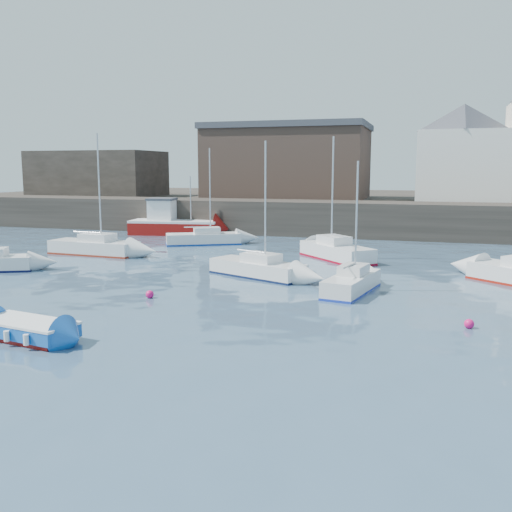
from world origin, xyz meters
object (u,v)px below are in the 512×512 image
(buoy_far, at_px, (262,266))
(buoy_near, at_px, (150,298))
(buoy_mid, at_px, (469,328))
(sailboat_h, at_px, (204,238))
(sailboat_f, at_px, (336,251))
(fishing_boat, at_px, (172,223))
(blue_dinghy, at_px, (27,329))
(sailboat_b, at_px, (258,268))
(sailboat_c, at_px, (352,283))
(sailboat_e, at_px, (95,247))

(buoy_far, bearing_deg, buoy_near, -104.82)
(buoy_mid, bearing_deg, sailboat_h, 133.90)
(sailboat_f, bearing_deg, buoy_near, -115.26)
(fishing_boat, relative_size, sailboat_h, 1.11)
(blue_dinghy, relative_size, sailboat_b, 0.52)
(sailboat_b, relative_size, sailboat_c, 1.17)
(sailboat_h, bearing_deg, buoy_mid, -46.10)
(sailboat_b, bearing_deg, buoy_mid, -35.54)
(sailboat_c, distance_m, sailboat_h, 19.58)
(fishing_boat, relative_size, buoy_mid, 22.44)
(sailboat_b, height_order, sailboat_c, sailboat_b)
(sailboat_h, bearing_deg, sailboat_b, -55.74)
(sailboat_f, xyz_separation_m, buoy_near, (-6.43, -13.62, -0.56))
(sailboat_e, relative_size, buoy_near, 22.01)
(fishing_boat, bearing_deg, buoy_near, -67.05)
(sailboat_c, bearing_deg, buoy_mid, -44.69)
(sailboat_e, distance_m, sailboat_f, 16.56)
(buoy_far, bearing_deg, sailboat_e, 173.95)
(sailboat_e, relative_size, buoy_mid, 22.33)
(sailboat_b, height_order, buoy_mid, sailboat_b)
(fishing_boat, xyz_separation_m, buoy_mid, (23.79, -24.75, -1.01))
(blue_dinghy, distance_m, buoy_far, 17.10)
(fishing_boat, height_order, sailboat_h, sailboat_h)
(sailboat_f, relative_size, sailboat_h, 1.07)
(sailboat_e, height_order, buoy_far, sailboat_e)
(buoy_near, bearing_deg, sailboat_h, 104.57)
(sailboat_b, relative_size, sailboat_h, 0.99)
(buoy_mid, height_order, buoy_far, buoy_far)
(sailboat_h, distance_m, buoy_mid, 26.64)
(sailboat_b, bearing_deg, fishing_boat, 127.60)
(sailboat_f, distance_m, sailboat_h, 12.03)
(blue_dinghy, height_order, fishing_boat, fishing_boat)
(sailboat_c, xyz_separation_m, sailboat_e, (-18.66, 7.05, 0.06))
(sailboat_b, height_order, sailboat_f, sailboat_f)
(sailboat_h, relative_size, buoy_mid, 20.21)
(buoy_mid, distance_m, buoy_far, 15.49)
(sailboat_e, distance_m, buoy_far, 12.55)
(buoy_near, bearing_deg, sailboat_c, 24.18)
(sailboat_e, xyz_separation_m, sailboat_f, (16.35, 2.65, 0.02))
(sailboat_b, xyz_separation_m, buoy_mid, (10.51, -7.51, -0.48))
(sailboat_e, relative_size, sailboat_h, 1.11)
(buoy_near, bearing_deg, buoy_mid, -4.33)
(buoy_mid, xyz_separation_m, buoy_far, (-11.20, 10.69, 0.00))
(sailboat_b, distance_m, buoy_near, 7.25)
(sailboat_c, relative_size, buoy_near, 16.76)
(blue_dinghy, bearing_deg, fishing_boat, 106.28)
(buoy_mid, relative_size, buoy_far, 0.82)
(sailboat_e, bearing_deg, sailboat_c, -20.70)
(sailboat_b, bearing_deg, buoy_near, -116.60)
(sailboat_h, bearing_deg, fishing_boat, 133.75)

